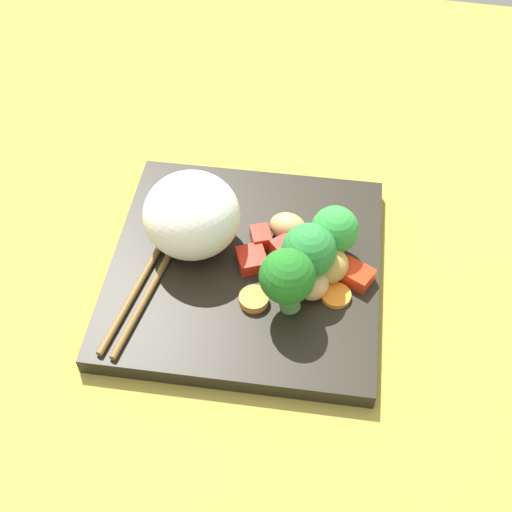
{
  "coord_description": "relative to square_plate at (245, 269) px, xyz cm",
  "views": [
    {
      "loc": [
        -8.87,
        40.33,
        52.44
      ],
      "look_at": [
        -1.16,
        0.6,
        3.82
      ],
      "focal_mm": 48.12,
      "sensor_mm": 36.0,
      "label": 1
    }
  ],
  "objects": [
    {
      "name": "carrot_slice_2",
      "position": [
        -1.69,
        4.32,
        1.3
      ],
      "size": [
        3.68,
        3.68,
        0.78
      ],
      "primitive_type": "cylinder",
      "rotation": [
        0.0,
        0.0,
        0.48
      ],
      "color": "orange",
      "rests_on": "square_plate"
    },
    {
      "name": "chopstick_pair",
      "position": [
        7.99,
        1.17,
        1.22
      ],
      "size": [
        4.99,
        23.09,
        0.63
      ],
      "rotation": [
        0.0,
        0.0,
        7.72
      ],
      "color": "brown",
      "rests_on": "square_plate"
    },
    {
      "name": "pepper_chunk_3",
      "position": [
        -0.63,
        -0.22,
        1.59
      ],
      "size": [
        3.53,
        3.63,
        1.35
      ],
      "primitive_type": "cube",
      "rotation": [
        0.0,
        0.0,
        5.14
      ],
      "color": "red",
      "rests_on": "square_plate"
    },
    {
      "name": "pepper_chunk_1",
      "position": [
        -0.96,
        -2.77,
        1.7
      ],
      "size": [
        2.49,
        2.75,
        1.58
      ],
      "primitive_type": "cube",
      "rotation": [
        0.0,
        0.0,
        5.1
      ],
      "color": "red",
      "rests_on": "square_plate"
    },
    {
      "name": "carrot_slice_0",
      "position": [
        -8.94,
        2.36,
        1.14
      ],
      "size": [
        3.26,
        3.26,
        0.46
      ],
      "primitive_type": "cylinder",
      "rotation": [
        0.0,
        0.0,
        4.9
      ],
      "color": "orange",
      "rests_on": "square_plate"
    },
    {
      "name": "ground_plane",
      "position": [
        0.0,
        0.0,
        -1.91
      ],
      "size": [
        110.0,
        110.0,
        2.0
      ],
      "primitive_type": "cube",
      "color": "olive"
    },
    {
      "name": "carrot_slice_1",
      "position": [
        -2.82,
        0.35,
        1.23
      ],
      "size": [
        2.97,
        2.97,
        0.65
      ],
      "primitive_type": "cylinder",
      "rotation": [
        0.0,
        0.0,
        5.32
      ],
      "color": "orange",
      "rests_on": "square_plate"
    },
    {
      "name": "broccoli_floret_2",
      "position": [
        -4.62,
        4.3,
        5.14
      ],
      "size": [
        4.93,
        4.93,
        7.11
      ],
      "color": "#539147",
      "rests_on": "square_plate"
    },
    {
      "name": "chicken_piece_0",
      "position": [
        -6.79,
        2.31,
        2.17
      ],
      "size": [
        3.49,
        3.83,
        2.53
      ],
      "primitive_type": "ellipsoid",
      "rotation": [
        0.0,
        0.0,
        1.32
      ],
      "color": "tan",
      "rests_on": "square_plate"
    },
    {
      "name": "carrot_slice_3",
      "position": [
        -6.03,
        -4.11,
        1.28
      ],
      "size": [
        3.96,
        3.96,
        0.75
      ],
      "primitive_type": "cylinder",
      "rotation": [
        0.0,
        0.0,
        5.01
      ],
      "color": "orange",
      "rests_on": "square_plate"
    },
    {
      "name": "rice_mound",
      "position": [
        5.39,
        -1.6,
        4.81
      ],
      "size": [
        11.87,
        11.81,
        7.81
      ],
      "primitive_type": "ellipsoid",
      "rotation": [
        0.0,
        0.0,
        4.33
      ],
      "color": "white",
      "rests_on": "square_plate"
    },
    {
      "name": "broccoli_floret_1",
      "position": [
        -5.97,
        0.59,
        4.59
      ],
      "size": [
        4.99,
        4.99,
        6.52
      ],
      "color": "#6BA055",
      "rests_on": "square_plate"
    },
    {
      "name": "pepper_chunk_0",
      "position": [
        -10.4,
        -0.37,
        1.63
      ],
      "size": [
        3.86,
        3.43,
        1.43
      ],
      "primitive_type": "cube",
      "rotation": [
        0.0,
        0.0,
        5.85
      ],
      "color": "red",
      "rests_on": "square_plate"
    },
    {
      "name": "broccoli_floret_0",
      "position": [
        -7.95,
        -2.81,
        4.16
      ],
      "size": [
        4.5,
        4.5,
        5.65
      ],
      "color": "#5A9C4C",
      "rests_on": "square_plate"
    },
    {
      "name": "chicken_piece_2",
      "position": [
        -3.36,
        -4.23,
        2.19
      ],
      "size": [
        4.1,
        3.49,
        2.57
      ],
      "primitive_type": "ellipsoid",
      "rotation": [
        0.0,
        0.0,
        2.96
      ],
      "color": "tan",
      "rests_on": "square_plate"
    },
    {
      "name": "chicken_piece_1",
      "position": [
        -7.75,
        -0.45,
        2.5
      ],
      "size": [
        4.02,
        3.79,
        3.18
      ],
      "primitive_type": "ellipsoid",
      "rotation": [
        0.0,
        0.0,
        6.27
      ],
      "color": "#B79344",
      "rests_on": "square_plate"
    },
    {
      "name": "square_plate",
      "position": [
        0.0,
        0.0,
        0.0
      ],
      "size": [
        26.83,
        26.83,
        1.82
      ],
      "primitive_type": "cube",
      "rotation": [
        0.0,
        0.0,
        0.05
      ],
      "color": "black",
      "rests_on": "ground_plane"
    },
    {
      "name": "pepper_chunk_2",
      "position": [
        -3.73,
        -1.68,
        1.82
      ],
      "size": [
        3.5,
        3.5,
        1.83
      ],
      "primitive_type": "cube",
      "rotation": [
        0.0,
        0.0,
        0.77
      ],
      "color": "red",
      "rests_on": "square_plate"
    }
  ]
}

